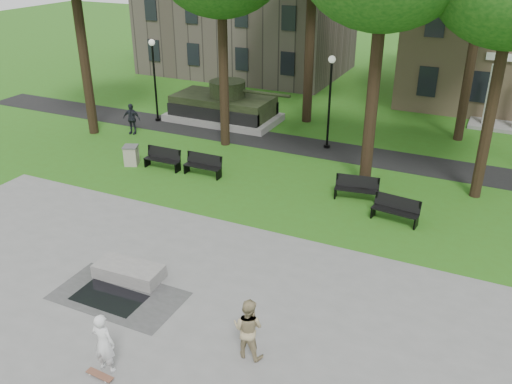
# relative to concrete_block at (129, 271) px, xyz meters

# --- Properties ---
(ground) EXTENTS (120.00, 120.00, 0.00)m
(ground) POSITION_rel_concrete_block_xyz_m (1.48, 1.67, -0.24)
(ground) COLOR #2B5C15
(ground) RESTS_ON ground
(plaza) EXTENTS (22.00, 16.00, 0.02)m
(plaza) POSITION_rel_concrete_block_xyz_m (1.48, -3.33, -0.23)
(plaza) COLOR gray
(plaza) RESTS_ON ground
(footpath) EXTENTS (44.00, 2.60, 0.01)m
(footpath) POSITION_rel_concrete_block_xyz_m (1.48, 13.67, -0.24)
(footpath) COLOR black
(footpath) RESTS_ON ground
(building_left) EXTENTS (15.00, 10.00, 7.20)m
(building_left) POSITION_rel_concrete_block_xyz_m (-9.52, 28.17, 3.35)
(building_left) COLOR #4C443D
(building_left) RESTS_ON ground
(lamp_left) EXTENTS (0.36, 0.36, 4.73)m
(lamp_left) POSITION_rel_concrete_block_xyz_m (-8.52, 13.97, 2.55)
(lamp_left) COLOR black
(lamp_left) RESTS_ON ground
(lamp_mid) EXTENTS (0.36, 0.36, 4.73)m
(lamp_mid) POSITION_rel_concrete_block_xyz_m (1.98, 13.97, 2.55)
(lamp_mid) COLOR black
(lamp_mid) RESTS_ON ground
(tank_monument) EXTENTS (7.45, 3.40, 2.40)m
(tank_monument) POSITION_rel_concrete_block_xyz_m (-4.98, 15.67, 0.61)
(tank_monument) COLOR gray
(tank_monument) RESTS_ON ground
(puddle) EXTENTS (2.20, 1.20, 0.00)m
(puddle) POSITION_rel_concrete_block_xyz_m (0.10, -1.15, -0.22)
(puddle) COLOR black
(puddle) RESTS_ON plaza
(concrete_block) EXTENTS (2.25, 1.11, 0.45)m
(concrete_block) POSITION_rel_concrete_block_xyz_m (0.00, 0.00, 0.00)
(concrete_block) COLOR gray
(concrete_block) RESTS_ON plaza
(skateboard) EXTENTS (0.79, 0.25, 0.07)m
(skateboard) POSITION_rel_concrete_block_xyz_m (2.01, -3.85, -0.19)
(skateboard) COLOR brown
(skateboard) RESTS_ON plaza
(skateboarder) EXTENTS (0.64, 0.43, 1.70)m
(skateboarder) POSITION_rel_concrete_block_xyz_m (2.01, -3.55, 0.63)
(skateboarder) COLOR silver
(skateboarder) RESTS_ON plaza
(friend_watching) EXTENTS (0.84, 0.66, 1.73)m
(friend_watching) POSITION_rel_concrete_block_xyz_m (5.02, -1.55, 0.64)
(friend_watching) COLOR tan
(friend_watching) RESTS_ON plaza
(pedestrian_walker) EXTENTS (1.05, 0.57, 1.71)m
(pedestrian_walker) POSITION_rel_concrete_block_xyz_m (-8.48, 11.48, 0.61)
(pedestrian_walker) COLOR black
(pedestrian_walker) RESTS_ON ground
(park_bench_0) EXTENTS (1.80, 0.54, 1.00)m
(park_bench_0) POSITION_rel_concrete_block_xyz_m (-4.13, 8.06, 0.28)
(park_bench_0) COLOR black
(park_bench_0) RESTS_ON ground
(park_bench_1) EXTENTS (1.80, 0.52, 1.00)m
(park_bench_1) POSITION_rel_concrete_block_xyz_m (-2.02, 8.19, 0.28)
(park_bench_1) COLOR black
(park_bench_1) RESTS_ON ground
(park_bench_2) EXTENTS (1.85, 0.79, 1.00)m
(park_bench_2) POSITION_rel_concrete_block_xyz_m (5.02, 8.75, 0.28)
(park_bench_2) COLOR black
(park_bench_2) RESTS_ON ground
(park_bench_3) EXTENTS (1.84, 0.74, 1.00)m
(park_bench_3) POSITION_rel_concrete_block_xyz_m (6.88, 7.48, 0.28)
(park_bench_3) COLOR black
(park_bench_3) RESTS_ON ground
(trash_bin) EXTENTS (0.86, 0.86, 0.96)m
(trash_bin) POSITION_rel_concrete_block_xyz_m (-5.75, 7.77, 0.24)
(trash_bin) COLOR gray
(trash_bin) RESTS_ON ground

